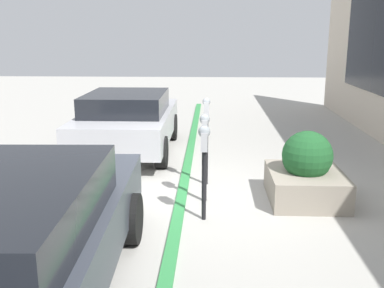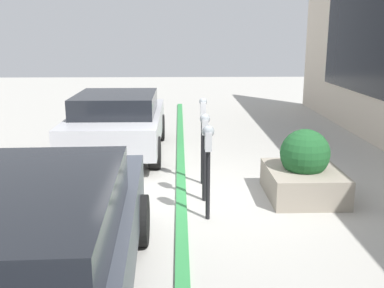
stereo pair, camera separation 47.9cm
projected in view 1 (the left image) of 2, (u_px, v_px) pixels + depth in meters
The scene contains 8 objects.
ground_plane at pixel (186, 199), 7.03m from camera, with size 40.00×40.00×0.00m, color #ADAAA3.
curb_strip at pixel (181, 198), 7.03m from camera, with size 19.00×0.16×0.04m.
parking_meter_nearest at pixel (204, 151), 6.05m from camera, with size 0.19×0.17×1.34m.
parking_meter_second at pixel (205, 143), 6.75m from camera, with size 0.18×0.15×1.37m.
parking_meter_middle at pixel (206, 128), 7.52m from camera, with size 0.15×0.13×1.50m.
planter_box at pixel (306, 174), 6.93m from camera, with size 1.35×1.13×1.09m.
parked_car_front at pixel (11, 244), 3.97m from camera, with size 4.83×1.89×1.35m.
parked_car_middle at pixel (128, 120), 9.66m from camera, with size 3.82×1.91×1.31m.
Camera 1 is at (-6.61, -0.38, 2.54)m, focal length 42.00 mm.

